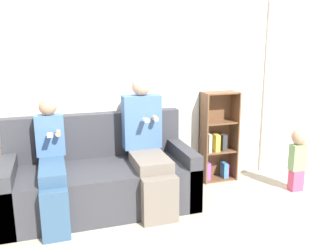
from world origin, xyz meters
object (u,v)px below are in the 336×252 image
object	(u,v)px
adult_seated	(147,142)
couch	(101,179)
bookshelf	(217,141)
toddler_standing	(298,155)
child_seated	(52,162)

from	to	relation	value
adult_seated	couch	bearing A→B (deg)	170.27
couch	bookshelf	xyz separation A→B (m)	(1.49, 0.33, 0.20)
couch	toddler_standing	bearing A→B (deg)	-7.53
adult_seated	toddler_standing	distance (m)	1.77
toddler_standing	bookshelf	xyz separation A→B (m)	(-0.72, 0.63, 0.06)
adult_seated	bookshelf	xyz separation A→B (m)	(1.02, 0.41, -0.18)
toddler_standing	couch	bearing A→B (deg)	172.47
child_seated	toddler_standing	distance (m)	2.69
adult_seated	bookshelf	size ratio (longest dim) A/B	1.21
bookshelf	child_seated	bearing A→B (deg)	-166.72
couch	child_seated	distance (m)	0.57
child_seated	bookshelf	xyz separation A→B (m)	(1.97, 0.46, -0.08)
adult_seated	child_seated	xyz separation A→B (m)	(-0.95, -0.05, -0.10)
couch	adult_seated	xyz separation A→B (m)	(0.48, -0.08, 0.38)
couch	bookshelf	distance (m)	1.54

